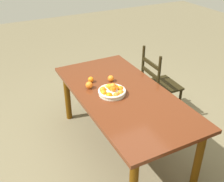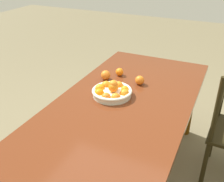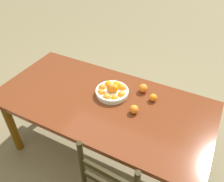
% 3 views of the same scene
% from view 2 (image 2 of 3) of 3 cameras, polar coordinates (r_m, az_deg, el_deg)
% --- Properties ---
extents(ground_plane, '(12.00, 12.00, 0.00)m').
position_cam_2_polar(ground_plane, '(2.38, 2.21, -17.98)').
color(ground_plane, '#706649').
extents(dining_table, '(1.90, 0.93, 0.75)m').
position_cam_2_polar(dining_table, '(1.96, 2.56, -4.58)').
color(dining_table, '#5C2914').
rests_on(dining_table, ground).
extents(fruit_bowl, '(0.30, 0.30, 0.13)m').
position_cam_2_polar(fruit_bowl, '(1.96, -0.01, -0.02)').
color(fruit_bowl, silver).
rests_on(fruit_bowl, dining_table).
extents(orange_loose_0, '(0.08, 0.08, 0.08)m').
position_cam_2_polar(orange_loose_0, '(2.21, -1.36, 3.43)').
color(orange_loose_0, orange).
rests_on(orange_loose_0, dining_table).
extents(orange_loose_1, '(0.07, 0.07, 0.07)m').
position_cam_2_polar(orange_loose_1, '(2.14, 6.00, 2.32)').
color(orange_loose_1, orange).
rests_on(orange_loose_1, dining_table).
extents(orange_loose_2, '(0.07, 0.07, 0.07)m').
position_cam_2_polar(orange_loose_2, '(2.29, 1.65, 4.13)').
color(orange_loose_2, orange).
rests_on(orange_loose_2, dining_table).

